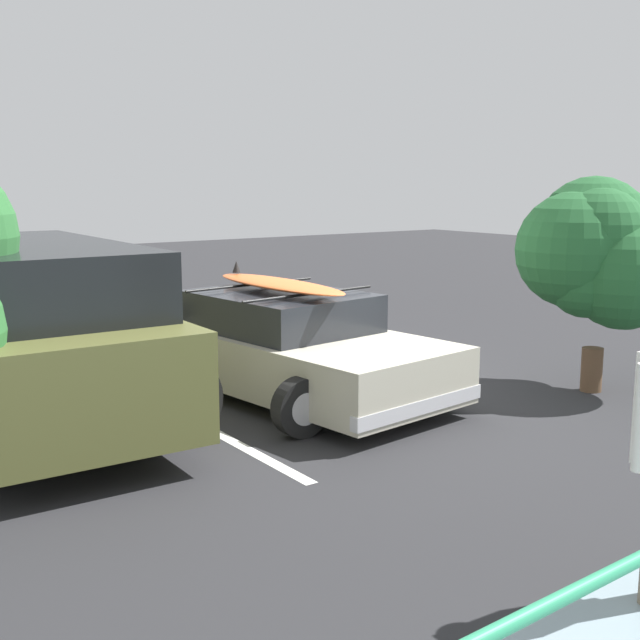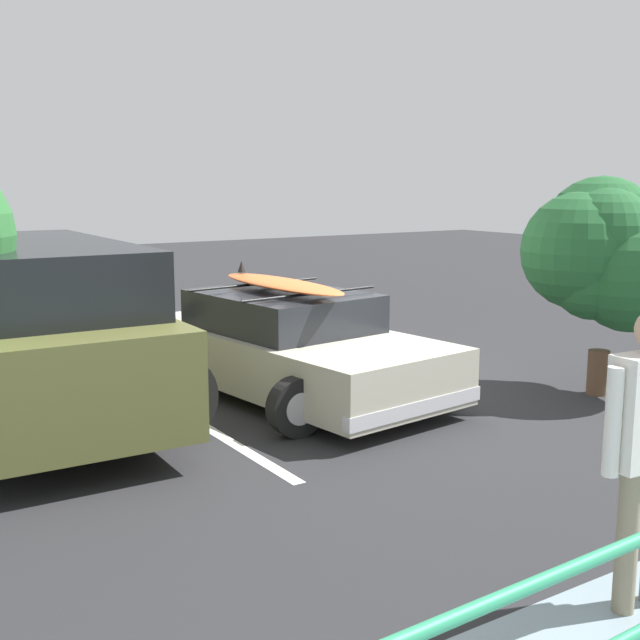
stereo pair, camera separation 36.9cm
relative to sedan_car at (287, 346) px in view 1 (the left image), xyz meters
The scene contains 5 objects.
ground_plane 1.01m from the sedan_car, 161.43° to the left, with size 44.00×44.00×0.02m, color #28282B.
parking_stripe 1.45m from the sedan_car, ahead, with size 4.77×0.12×0.00m, color silver.
sedan_car is the anchor object (origin of this frame).
suv_car 2.75m from the sedan_car, 10.55° to the right, with size 2.74×4.80×1.82m.
bush_near_left 3.70m from the sedan_car, 148.54° to the left, with size 1.70×1.79×2.46m.
Camera 1 is at (5.61, 7.19, 2.41)m, focal length 45.00 mm.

